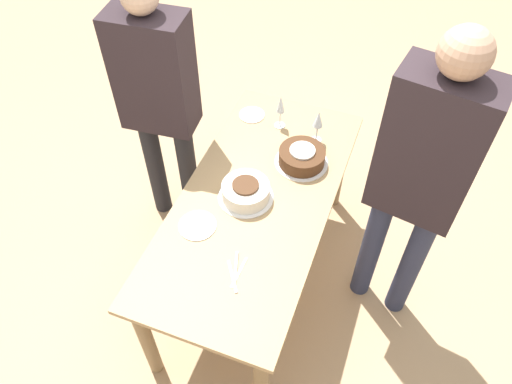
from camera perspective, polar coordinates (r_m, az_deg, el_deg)
The scene contains 11 objects.
ground_plane at distance 3.11m, azimuth 0.00°, elevation -9.34°, with size 12.00×12.00×0.00m, color tan.
dining_table at distance 2.61m, azimuth 0.00°, elevation -2.35°, with size 1.61×0.75×0.72m.
cake_center_white at distance 2.49m, azimuth -1.19°, elevation 0.06°, with size 0.28×0.28×0.10m.
cake_front_chocolate at distance 2.67m, azimuth 5.26°, elevation 4.01°, with size 0.29×0.29×0.10m.
wine_glass_near at distance 2.81m, azimuth 2.83°, elevation 9.79°, with size 0.06×0.06×0.21m.
wine_glass_far at distance 2.74m, azimuth 7.13°, elevation 8.09°, with size 0.06×0.06×0.20m.
dessert_plate_left at distance 2.43m, azimuth -6.71°, elevation -3.83°, with size 0.18×0.18×0.01m.
dessert_plate_right at distance 2.97m, azimuth -0.47°, elevation 8.81°, with size 0.15×0.15×0.01m.
fork_pile at distance 2.26m, azimuth -2.33°, elevation -9.12°, with size 0.20×0.11×0.01m.
person_cutting at distance 2.28m, azimuth 18.40°, elevation 2.20°, with size 0.28×0.43×1.77m.
person_watching at distance 2.76m, azimuth -11.17°, elevation 10.90°, with size 0.25×0.42×1.63m.
Camera 1 is at (-1.52, -0.57, 2.65)m, focal length 35.00 mm.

